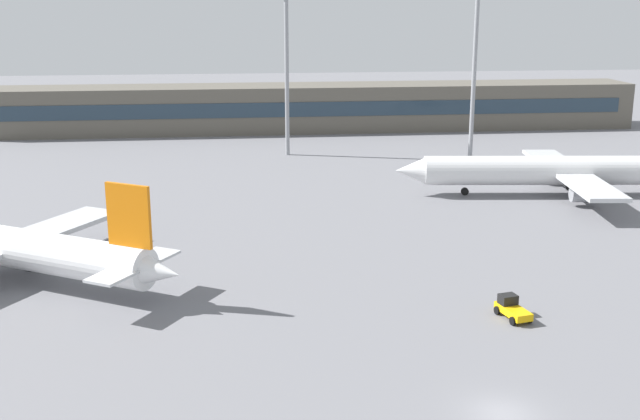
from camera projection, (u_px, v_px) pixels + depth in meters
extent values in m
plane|color=slate|center=(383.00, 234.00, 88.82)|extent=(400.00, 400.00, 0.00)
cube|color=#5B564C|center=(315.00, 107.00, 158.32)|extent=(127.77, 12.00, 9.00)
cube|color=#263847|center=(318.00, 109.00, 152.40)|extent=(121.38, 0.16, 2.80)
cone|color=white|center=(161.00, 272.00, 66.64)|extent=(4.57, 4.19, 2.63)
cube|color=orange|center=(129.00, 216.00, 66.66)|extent=(3.91, 2.55, 5.44)
cube|color=silver|center=(135.00, 266.00, 67.68)|extent=(7.48, 9.89, 0.24)
cylinder|color=gray|center=(46.00, 245.00, 79.68)|extent=(3.73, 3.33, 1.98)
cylinder|color=black|center=(30.00, 266.00, 76.61)|extent=(1.05, 0.85, 0.99)
cylinder|color=silver|center=(562.00, 170.00, 105.64)|extent=(37.00, 7.72, 3.88)
cone|color=silver|center=(411.00, 171.00, 105.51)|extent=(4.64, 4.12, 3.69)
cube|color=silver|center=(570.00, 173.00, 105.72)|extent=(8.10, 31.01, 0.51)
cylinder|color=gray|center=(555.00, 173.00, 112.02)|extent=(3.47, 2.38, 2.04)
cylinder|color=gray|center=(584.00, 194.00, 100.17)|extent=(3.47, 2.38, 2.04)
cylinder|color=black|center=(465.00, 191.00, 106.29)|extent=(1.06, 0.51, 1.02)
cylinder|color=black|center=(570.00, 187.00, 108.96)|extent=(1.06, 0.51, 1.02)
cylinder|color=black|center=(582.00, 196.00, 103.82)|extent=(1.06, 0.51, 1.02)
cube|color=#F2B20C|center=(513.00, 311.00, 65.21)|extent=(2.24, 3.84, 0.60)
cube|color=black|center=(508.00, 300.00, 65.86)|extent=(1.60, 1.37, 0.90)
cylinder|color=black|center=(513.00, 308.00, 66.62)|extent=(0.39, 0.74, 0.70)
cylinder|color=black|center=(497.00, 310.00, 66.14)|extent=(0.39, 0.74, 0.70)
cylinder|color=black|center=(529.00, 319.00, 64.43)|extent=(0.39, 0.74, 0.70)
cylinder|color=black|center=(513.00, 321.00, 63.94)|extent=(0.39, 0.74, 0.70)
cylinder|color=gray|center=(474.00, 77.00, 125.80)|extent=(0.70, 0.70, 27.05)
cylinder|color=gray|center=(287.00, 76.00, 130.65)|extent=(0.70, 0.70, 26.24)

